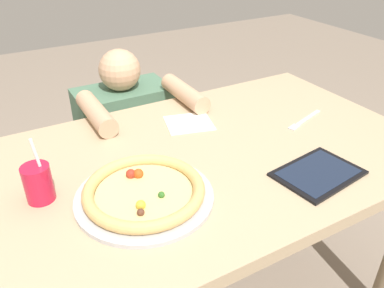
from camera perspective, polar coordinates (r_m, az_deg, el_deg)
The scene contains 7 objects.
dining_table at distance 1.28m, azimuth 2.83°, elevation -5.17°, with size 1.36×0.85×0.75m.
pizza_near at distance 1.02m, azimuth -7.04°, elevation -7.02°, with size 0.36×0.36×0.04m.
drink_cup_colored at distance 1.07m, azimuth -21.65°, elevation -5.34°, with size 0.07×0.07×0.18m.
paper_napkin at distance 1.38m, azimuth -0.45°, elevation 3.11°, with size 0.16×0.14×0.00m, color white.
fork at distance 1.45m, azimuth 16.08°, elevation 3.33°, with size 0.20×0.08×0.00m.
tablet at distance 1.17m, azimuth 18.01°, elevation -4.12°, with size 0.26×0.20×0.01m.
diner_seated at distance 1.83m, azimuth -9.23°, elevation -2.14°, with size 0.43×0.53×0.93m.
Camera 1 is at (-0.56, -0.87, 1.39)m, focal length 36.33 mm.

